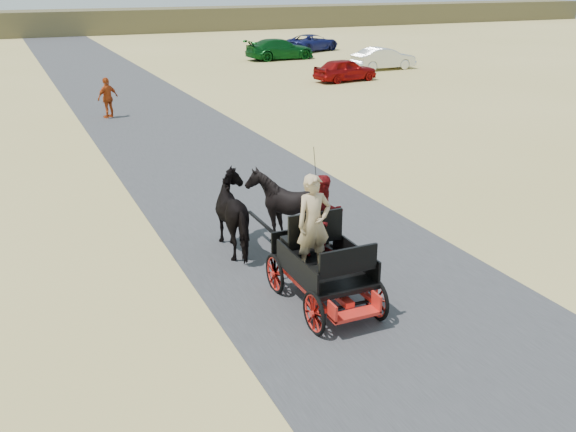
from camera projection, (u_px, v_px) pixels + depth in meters
name	position (u px, v px, depth m)	size (l,w,h in m)	color
ground	(345.00, 275.00, 13.17)	(140.00, 140.00, 0.00)	tan
road	(345.00, 274.00, 13.17)	(6.00, 140.00, 0.01)	#38383A
ridge_far	(50.00, 23.00, 65.62)	(140.00, 6.00, 2.40)	brown
carriage	(323.00, 286.00, 11.89)	(1.30, 2.40, 0.72)	black
horse_left	(239.00, 214.00, 14.07)	(0.91, 2.01, 1.70)	black
horse_right	(285.00, 207.00, 14.49)	(1.37, 1.54, 1.70)	black
driver_man	(314.00, 223.00, 11.42)	(0.66, 0.43, 1.80)	tan
passenger_woman	(324.00, 215.00, 12.12)	(0.77, 0.60, 1.58)	#660C0F
pedestrian	(108.00, 98.00, 27.36)	(1.01, 0.42, 1.73)	#AA3E13
car_a	(345.00, 70.00, 37.01)	(1.53, 3.81, 1.30)	maroon
car_b	(384.00, 58.00, 41.63)	(1.48, 4.24, 1.40)	silver
car_c	(280.00, 49.00, 46.55)	(2.07, 5.08, 1.48)	#0C4C19
car_d	(312.00, 43.00, 51.73)	(2.21, 4.80, 1.33)	navy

